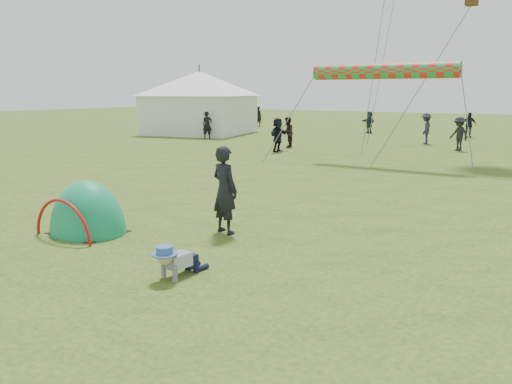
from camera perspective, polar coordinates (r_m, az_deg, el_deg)
The scene contains 14 objects.
ground at distance 9.23m, azimuth -14.29°, elevation -7.89°, with size 140.00×140.00×0.00m, color #25500D.
crawling_toddler at distance 8.33m, azimuth -9.20°, elevation -7.65°, with size 0.54×0.77×0.59m, color black, non-canonical shape.
popup_tent at distance 11.43m, azimuth -18.59°, elevation -4.39°, with size 1.76×1.45×2.28m, color #0C8667.
standing_adult at distance 10.62m, azimuth -3.59°, elevation 0.23°, with size 0.69×0.45×1.88m, color black.
event_marquee at distance 37.00m, azimuth -6.43°, elevation 10.36°, with size 6.95×6.95×4.78m, color white, non-canonical shape.
crowd_person_0 at distance 44.55m, azimuth 0.30°, elevation 8.63°, with size 0.63×0.42×1.74m, color black.
crowd_person_1 at distance 27.51m, azimuth 3.62°, elevation 6.84°, with size 0.81×0.63×1.66m, color black.
crowd_person_2 at distance 36.47m, azimuth 23.14°, elevation 7.07°, with size 0.98×0.41×1.66m, color black.
crowd_person_3 at distance 27.91m, azimuth 22.17°, elevation 6.17°, with size 1.12×0.64×1.73m, color black.
crowd_person_5 at distance 25.42m, azimuth 2.51°, elevation 6.54°, with size 1.59×0.51×1.72m, color black.
crowd_person_9 at distance 30.93m, azimuth 18.83°, elevation 6.89°, with size 1.16×0.67×1.80m, color #292633.
crowd_person_11 at distance 37.97m, azimuth 12.80°, elevation 7.79°, with size 1.49×0.48×1.61m, color #202F36.
crowd_person_12 at distance 32.75m, azimuth -5.60°, elevation 7.61°, with size 0.64×0.42×1.75m, color black.
rainbow_tube_kite at distance 21.63m, azimuth 14.30°, elevation 13.24°, with size 0.64×0.64×6.01m, color red.
Camera 1 is at (6.37, -5.98, 2.99)m, focal length 35.00 mm.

